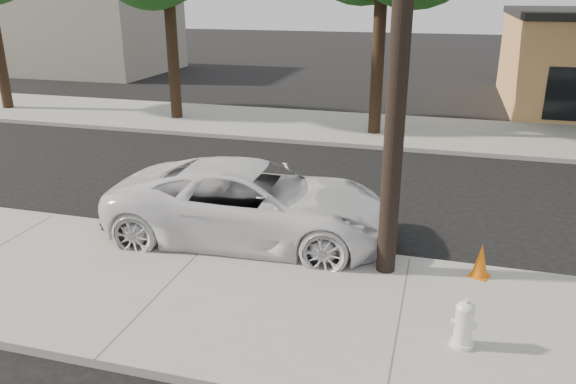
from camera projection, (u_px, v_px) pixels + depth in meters
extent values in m
plane|color=black|center=(250.00, 206.00, 13.75)|extent=(120.00, 120.00, 0.00)
cube|color=gray|center=(168.00, 288.00, 9.84)|extent=(90.00, 4.40, 0.15)
cube|color=gray|center=(324.00, 126.00, 21.42)|extent=(90.00, 5.00, 0.15)
cube|color=#9E9B93|center=(217.00, 238.00, 11.83)|extent=(90.00, 0.12, 0.16)
cube|color=gray|center=(59.00, 31.00, 36.10)|extent=(14.00, 8.00, 5.00)
cylinder|color=black|center=(402.00, 14.00, 8.81)|extent=(0.34, 0.34, 9.00)
cylinder|color=black|center=(173.00, 63.00, 21.93)|extent=(0.44, 0.44, 4.25)
cylinder|color=black|center=(377.00, 65.00, 19.44)|extent=(0.44, 0.44, 4.75)
imported|color=white|center=(253.00, 203.00, 11.66)|extent=(6.10, 3.10, 1.65)
cylinder|color=white|center=(461.00, 343.00, 8.13)|extent=(0.34, 0.34, 0.06)
cylinder|color=white|center=(463.00, 328.00, 8.04)|extent=(0.26, 0.26, 0.59)
ellipsoid|color=white|center=(466.00, 309.00, 7.93)|extent=(0.28, 0.28, 0.19)
cylinder|color=white|center=(464.00, 324.00, 8.02)|extent=(0.37, 0.13, 0.12)
cylinder|color=white|center=(464.00, 324.00, 8.02)|extent=(0.16, 0.20, 0.15)
cube|color=orange|center=(479.00, 276.00, 10.10)|extent=(0.43, 0.43, 0.02)
cone|color=orange|center=(481.00, 260.00, 9.99)|extent=(0.39, 0.39, 0.64)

